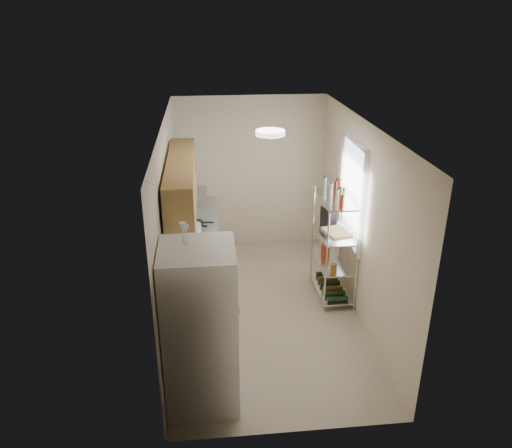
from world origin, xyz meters
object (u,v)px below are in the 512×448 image
Objects in this scene: frying_pan_large at (190,225)px; cutting_board at (337,232)px; refrigerator at (200,327)px; espresso_machine at (329,214)px; rice_cooker at (192,231)px.

cutting_board reaches higher than frying_pan_large.
cutting_board is at bearing 0.77° from frying_pan_large.
refrigerator is 7.67× the size of frying_pan_large.
cutting_board is at bearing 44.80° from refrigerator.
cutting_board is 1.50× the size of espresso_machine.
rice_cooker is 0.64× the size of cutting_board.
rice_cooker is 1.07× the size of frying_pan_large.
refrigerator is 2.67m from cutting_board.
espresso_machine is (1.96, 0.06, 0.14)m from rice_cooker.
refrigerator is at bearing -66.94° from frying_pan_large.
frying_pan_large is 2.05m from espresso_machine.
espresso_machine is at bearing 95.77° from cutting_board.
frying_pan_large is 0.89× the size of espresso_machine.
frying_pan_large is 2.16m from cutting_board.
cutting_board is (1.99, -0.29, 0.02)m from rice_cooker.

